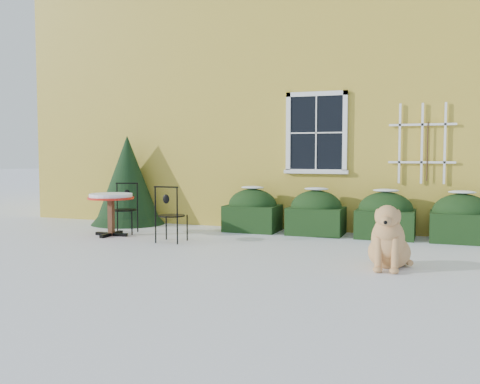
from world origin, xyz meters
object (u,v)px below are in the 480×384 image
at_px(evergreen_shrub, 128,189).
at_px(patio_chair_near, 170,214).
at_px(dog, 388,242).
at_px(bistro_table, 111,201).
at_px(patio_chair_far, 125,208).

bearing_deg(evergreen_shrub, patio_chair_near, -42.90).
bearing_deg(dog, bistro_table, 167.14).
relative_size(evergreen_shrub, patio_chair_far, 1.99).
distance_m(evergreen_shrub, dog, 6.53).
relative_size(patio_chair_far, dog, 0.98).
height_order(evergreen_shrub, patio_chair_far, evergreen_shrub).
xyz_separation_m(bistro_table, dog, (5.20, -1.26, -0.31)).
relative_size(evergreen_shrub, dog, 1.94).
xyz_separation_m(patio_chair_near, patio_chair_far, (-1.35, 0.68, -0.01)).
relative_size(bistro_table, patio_chair_near, 0.87).
xyz_separation_m(bistro_table, patio_chair_near, (1.42, -0.29, -0.17)).
height_order(bistro_table, patio_chair_near, patio_chair_near).
distance_m(bistro_table, dog, 5.36).
relative_size(bistro_table, dog, 0.86).
bearing_deg(bistro_table, patio_chair_near, -11.70).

